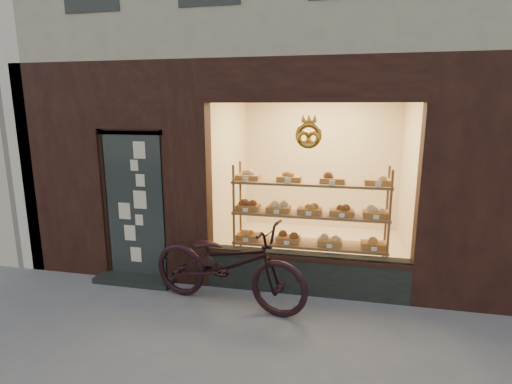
# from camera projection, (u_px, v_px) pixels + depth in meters

# --- Properties ---
(display_shelf) EXTENTS (2.20, 0.45, 1.70)m
(display_shelf) POSITION_uv_depth(u_px,v_px,m) (309.00, 223.00, 5.73)
(display_shelf) COLOR brown
(display_shelf) RESTS_ON ground
(bicycle) EXTENTS (2.24, 1.15, 1.12)m
(bicycle) POSITION_uv_depth(u_px,v_px,m) (227.00, 264.00, 5.04)
(bicycle) COLOR black
(bicycle) RESTS_ON ground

